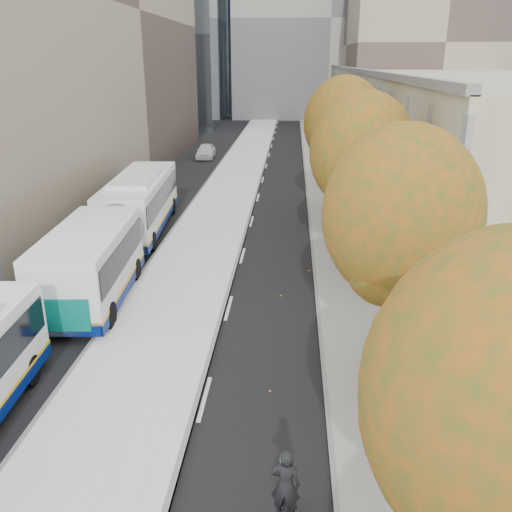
# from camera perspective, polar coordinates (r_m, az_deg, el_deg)

# --- Properties ---
(bus_platform) EXTENTS (4.25, 150.00, 0.15)m
(bus_platform) POSITION_cam_1_polar(r_m,az_deg,el_deg) (37.38, -3.33, 5.96)
(bus_platform) COLOR silver
(bus_platform) RESTS_ON ground
(sidewalk) EXTENTS (4.75, 150.00, 0.08)m
(sidewalk) POSITION_cam_1_polar(r_m,az_deg,el_deg) (37.27, 9.04, 5.65)
(sidewalk) COLOR gray
(sidewalk) RESTS_ON ground
(building_tan) EXTENTS (18.00, 92.00, 8.00)m
(building_tan) POSITION_cam_1_polar(r_m,az_deg,el_deg) (66.85, 17.20, 14.74)
(building_tan) COLOR #9E9B7E
(building_tan) RESTS_ON ground
(building_far_block) EXTENTS (30.00, 18.00, 30.00)m
(building_far_block) POSITION_cam_1_polar(r_m,az_deg,el_deg) (97.31, 7.57, 23.29)
(building_far_block) COLOR gray
(building_far_block) RESTS_ON ground
(bus_shelter) EXTENTS (1.90, 4.40, 2.53)m
(bus_shelter) POSITION_cam_1_polar(r_m,az_deg,el_deg) (14.68, 23.57, -9.96)
(bus_shelter) COLOR #383A3F
(bus_shelter) RESTS_ON sidewalk
(tree_c) EXTENTS (4.20, 4.20, 7.28)m
(tree_c) POSITION_cam_1_polar(r_m,az_deg,el_deg) (14.79, 15.06, 4.20)
(tree_c) COLOR #2E2417
(tree_c) RESTS_ON sidewalk
(tree_d) EXTENTS (4.40, 4.40, 7.60)m
(tree_d) POSITION_cam_1_polar(r_m,az_deg,el_deg) (23.45, 11.09, 10.70)
(tree_d) COLOR #2E2417
(tree_d) RESTS_ON sidewalk
(tree_e) EXTENTS (4.60, 4.60, 7.92)m
(tree_e) POSITION_cam_1_polar(r_m,az_deg,el_deg) (32.30, 9.23, 13.65)
(tree_e) COLOR #2E2417
(tree_e) RESTS_ON sidewalk
(bus_far) EXTENTS (3.85, 18.28, 3.02)m
(bus_far) POSITION_cam_1_polar(r_m,az_deg,el_deg) (27.04, -13.81, 3.40)
(bus_far) COLOR white
(bus_far) RESTS_ON ground
(cyclist) EXTENTS (0.66, 1.66, 2.06)m
(cyclist) POSITION_cam_1_polar(r_m,az_deg,el_deg) (11.88, 3.09, -24.63)
(cyclist) COLOR black
(cyclist) RESTS_ON ground
(distant_car) EXTENTS (1.78, 4.18, 1.41)m
(distant_car) POSITION_cam_1_polar(r_m,az_deg,el_deg) (53.99, -5.30, 10.94)
(distant_car) COLOR silver
(distant_car) RESTS_ON ground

